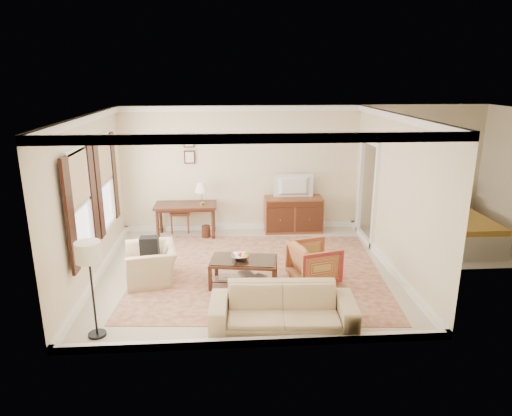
{
  "coord_description": "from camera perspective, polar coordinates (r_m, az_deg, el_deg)",
  "views": [
    {
      "loc": [
        -0.37,
        -7.89,
        3.57
      ],
      "look_at": [
        0.2,
        0.3,
        1.15
      ],
      "focal_mm": 32.0,
      "sensor_mm": 36.0,
      "label": 1
    }
  ],
  "objects": [
    {
      "name": "rug",
      "position": [
        8.63,
        0.28,
        -7.98
      ],
      "size": [
        4.8,
        4.21,
        0.01
      ],
      "primitive_type": "cube",
      "rotation": [
        0.0,
        0.0,
        -0.08
      ],
      "color": "maroon",
      "rests_on": "room_shell"
    },
    {
      "name": "tv",
      "position": [
        10.46,
        4.8,
        3.62
      ],
      "size": [
        0.88,
        0.5,
        0.11
      ],
      "primitive_type": "imported",
      "rotation": [
        0.0,
        0.0,
        3.14
      ],
      "color": "black",
      "rests_on": "sideboard"
    },
    {
      "name": "desk_chair",
      "position": [
        10.79,
        -9.47,
        -0.2
      ],
      "size": [
        0.53,
        0.53,
        1.05
      ],
      "primitive_type": null,
      "rotation": [
        0.0,
        0.0,
        -0.18
      ],
      "color": "brown",
      "rests_on": "room_shell"
    },
    {
      "name": "annex_bedroom",
      "position": [
        10.76,
        23.12,
        -2.42
      ],
      "size": [
        3.0,
        2.7,
        2.9
      ],
      "color": "beige",
      "rests_on": "ground"
    },
    {
      "name": "doorway",
      "position": [
        10.19,
        13.75,
        1.77
      ],
      "size": [
        0.1,
        1.12,
        2.25
      ],
      "primitive_type": null,
      "color": "white",
      "rests_on": "room_shell"
    },
    {
      "name": "floor_lamp",
      "position": [
        6.58,
        -20.15,
        -6.01
      ],
      "size": [
        0.35,
        0.35,
        1.42
      ],
      "color": "black",
      "rests_on": "room_shell"
    },
    {
      "name": "desk_lamp",
      "position": [
        10.29,
        -6.8,
        1.86
      ],
      "size": [
        0.32,
        0.32,
        0.5
      ],
      "primitive_type": null,
      "color": "silver",
      "rests_on": "writing_desk"
    },
    {
      "name": "window_front",
      "position": [
        7.83,
        -21.15,
        0.33
      ],
      "size": [
        0.12,
        1.56,
        1.8
      ],
      "primitive_type": null,
      "color": "#CCB284",
      "rests_on": "room_shell"
    },
    {
      "name": "book_b",
      "position": [
        8.05,
        -0.4,
        -8.44
      ],
      "size": [
        0.22,
        0.21,
        0.38
      ],
      "primitive_type": "imported",
      "rotation": [
        0.0,
        0.0,
        -0.76
      ],
      "color": "brown",
      "rests_on": "coffee_table"
    },
    {
      "name": "window_rear",
      "position": [
        9.32,
        -18.39,
        3.05
      ],
      "size": [
        0.12,
        1.56,
        1.8
      ],
      "primitive_type": null,
      "color": "#CCB284",
      "rests_on": "room_shell"
    },
    {
      "name": "book_a",
      "position": [
        8.08,
        -1.89,
        -8.35
      ],
      "size": [
        0.27,
        0.15,
        0.38
      ],
      "primitive_type": "imported",
      "rotation": [
        0.0,
        0.0,
        0.44
      ],
      "color": "brown",
      "rests_on": "coffee_table"
    },
    {
      "name": "room_shell",
      "position": [
        7.98,
        -1.3,
        8.5
      ],
      "size": [
        5.51,
        5.01,
        2.91
      ],
      "color": "beige",
      "rests_on": "ground"
    },
    {
      "name": "fruit_bowl",
      "position": [
        7.96,
        -2.02,
        -6.0
      ],
      "size": [
        0.42,
        0.42,
        0.1
      ],
      "primitive_type": "imported",
      "color": "silver",
      "rests_on": "coffee_table"
    },
    {
      "name": "striped_armchair",
      "position": [
        8.19,
        7.27,
        -6.53
      ],
      "size": [
        0.89,
        0.93,
        0.79
      ],
      "primitive_type": "imported",
      "rotation": [
        0.0,
        0.0,
        1.83
      ],
      "color": "maroon",
      "rests_on": "room_shell"
    },
    {
      "name": "club_armchair",
      "position": [
        8.36,
        -13.01,
        -6.1
      ],
      "size": [
        0.82,
        1.09,
        0.86
      ],
      "primitive_type": "imported",
      "rotation": [
        0.0,
        0.0,
        -1.37
      ],
      "color": "#CFAC8C",
      "rests_on": "room_shell"
    },
    {
      "name": "backpack",
      "position": [
        8.28,
        -13.18,
        -4.51
      ],
      "size": [
        0.24,
        0.33,
        0.4
      ],
      "primitive_type": "cube",
      "rotation": [
        0.0,
        0.0,
        -1.63
      ],
      "color": "black",
      "rests_on": "club_armchair"
    },
    {
      "name": "coffee_table",
      "position": [
        8.0,
        -1.54,
        -7.14
      ],
      "size": [
        1.23,
        0.84,
        0.48
      ],
      "rotation": [
        0.0,
        0.0,
        -0.16
      ],
      "color": "#3D1C11",
      "rests_on": "room_shell"
    },
    {
      "name": "sideboard",
      "position": [
        10.7,
        4.67,
        -0.8
      ],
      "size": [
        1.34,
        0.52,
        0.82
      ],
      "primitive_type": "cube",
      "color": "brown",
      "rests_on": "room_shell"
    },
    {
      "name": "writing_desk",
      "position": [
        10.41,
        -8.76,
        -0.1
      ],
      "size": [
        1.38,
        0.69,
        0.75
      ],
      "color": "#3D1C11",
      "rests_on": "room_shell"
    },
    {
      "name": "framed_prints",
      "position": [
        10.52,
        -8.34,
        7.33
      ],
      "size": [
        0.25,
        0.04,
        0.68
      ],
      "primitive_type": null,
      "color": "#3D1C11",
      "rests_on": "room_shell"
    },
    {
      "name": "sofa",
      "position": [
        6.73,
        3.38,
        -11.62
      ],
      "size": [
        2.14,
        0.74,
        0.82
      ],
      "primitive_type": "imported",
      "rotation": [
        0.0,
        0.0,
        -0.06
      ],
      "color": "#CFAC8C",
      "rests_on": "room_shell"
    }
  ]
}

